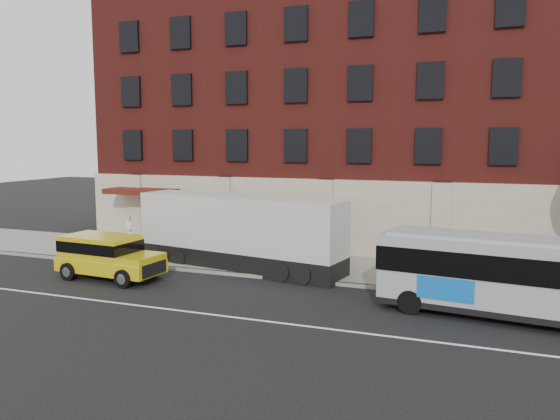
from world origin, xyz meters
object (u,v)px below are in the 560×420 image
at_px(city_bus, 537,277).
at_px(yellow_suv, 106,254).
at_px(shipping_container, 239,233).
at_px(sign_pole, 130,237).

bearing_deg(city_bus, yellow_suv, -179.84).
height_order(city_bus, shipping_container, shipping_container).
bearing_deg(shipping_container, sign_pole, -168.33).
relative_size(sign_pole, shipping_container, 0.23).
distance_m(yellow_suv, shipping_container, 6.19).
bearing_deg(shipping_container, city_bus, -16.05).
xyz_separation_m(city_bus, yellow_suv, (-17.72, -0.05, -0.49)).
bearing_deg(city_bus, sign_pole, 172.03).
bearing_deg(sign_pole, yellow_suv, -77.52).
xyz_separation_m(sign_pole, shipping_container, (5.46, 1.13, 0.31)).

